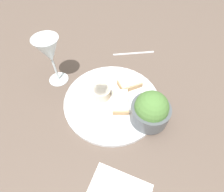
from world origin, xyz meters
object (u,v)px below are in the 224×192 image
Objects in this scene: salad_bowl at (151,110)px; cheese_toast_far at (130,83)px; cheese_toast_near at (120,102)px; wine_glass at (49,52)px; fork at (134,53)px; sauce_ramekin at (101,92)px.

cheese_toast_far is (-0.09, -0.12, -0.03)m from salad_bowl.
cheese_toast_near is 0.09m from cheese_toast_far.
salad_bowl is at bearing 52.41° from cheese_toast_far.
wine_glass is (0.02, -0.37, 0.07)m from salad_bowl.
salad_bowl is 0.65× the size of wine_glass.
fork is (-0.27, -0.09, -0.02)m from cheese_toast_near.
sauce_ramekin is 0.60× the size of cheese_toast_near.
salad_bowl is 1.26× the size of cheese_toast_far.
cheese_toast_far is 0.52× the size of wine_glass.
wine_glass is at bearing -30.90° from fork.
sauce_ramekin is 0.21m from wine_glass.
cheese_toast_far reaches higher than fork.
wine_glass reaches higher than fork.
wine_glass is 1.25× the size of fork.
salad_bowl is at bearing 91.09° from cheese_toast_near.
salad_bowl is 0.37m from wine_glass.
sauce_ramekin reaches higher than cheese_toast_far.
cheese_toast_near is (0.00, -0.10, -0.03)m from salad_bowl.
cheese_toast_far is at bearing -171.51° from cheese_toast_near.
cheese_toast_near is at bearing -88.91° from salad_bowl.
sauce_ramekin is at bearing -87.89° from cheese_toast_near.
cheese_toast_near is at bearing 93.30° from wine_glass.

